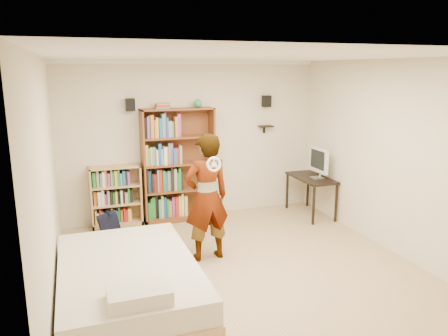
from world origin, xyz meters
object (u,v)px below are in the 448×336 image
(tall_bookshelf, at_px, (179,165))
(low_bookshelf, at_px, (116,196))
(daybed, at_px, (128,280))
(person, at_px, (207,197))
(computer_desk, at_px, (311,196))

(tall_bookshelf, distance_m, low_bookshelf, 1.15)
(daybed, xyz_separation_m, person, (1.18, 0.95, 0.54))
(low_bookshelf, bearing_deg, daybed, -93.19)
(computer_desk, relative_size, person, 0.59)
(low_bookshelf, height_order, computer_desk, low_bookshelf)
(tall_bookshelf, xyz_separation_m, daybed, (-1.21, -2.63, -0.64))
(low_bookshelf, xyz_separation_m, computer_desk, (3.33, -0.55, -0.16))
(tall_bookshelf, relative_size, person, 1.11)
(tall_bookshelf, bearing_deg, computer_desk, -12.95)
(computer_desk, distance_m, person, 2.63)
(low_bookshelf, relative_size, person, 0.59)
(daybed, relative_size, person, 1.28)
(low_bookshelf, height_order, person, person)
(person, bearing_deg, tall_bookshelf, -96.88)
(tall_bookshelf, height_order, computer_desk, tall_bookshelf)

